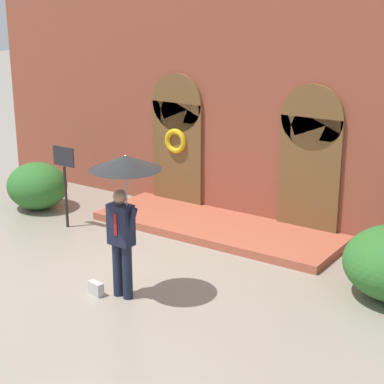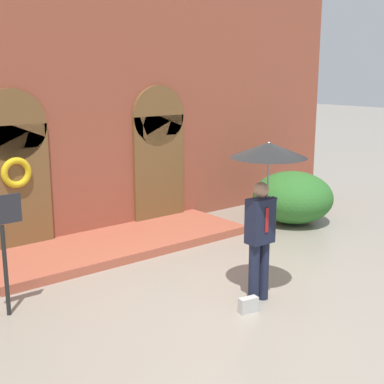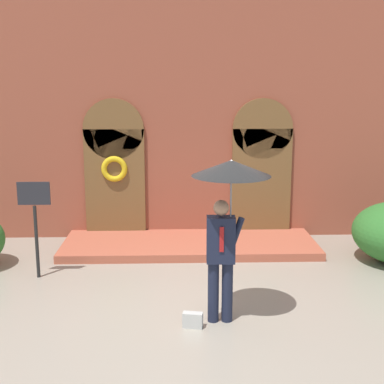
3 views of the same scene
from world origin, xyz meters
name	(u,v)px [view 3 (image 3 of 3)]	position (x,y,z in m)	size (l,w,h in m)	color
ground_plane	(195,311)	(0.00, 0.00, 0.00)	(80.00, 80.00, 0.00)	gray
building_facade	(188,115)	(0.00, 4.15, 2.68)	(14.00, 2.30, 5.60)	brown
person_with_umbrella	(229,192)	(0.45, -0.35, 1.91)	(1.10, 1.10, 2.36)	#191E33
handbag	(193,320)	(-0.05, -0.55, 0.11)	(0.28, 0.12, 0.22)	#B7B7B2
sign_post	(35,214)	(-2.72, 1.50, 1.16)	(0.56, 0.06, 1.72)	black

